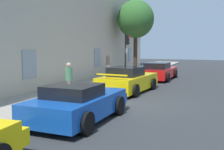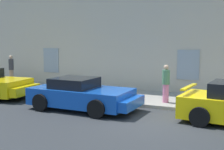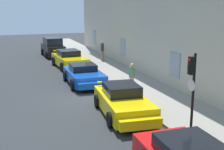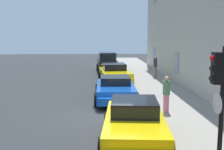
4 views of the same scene
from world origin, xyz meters
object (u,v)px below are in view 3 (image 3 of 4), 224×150
Objects in this scene: sportscar_white_middle at (124,103)px; hatchback_parked at (53,48)px; sportscar_yellow_flank at (85,76)px; traffic_light at (192,81)px; sportscar_red_lead at (70,60)px; pedestrian_strolling at (132,77)px; pedestrian_bystander at (102,50)px.

hatchback_parked is at bearing -179.03° from sportscar_white_middle.
traffic_light reaches higher than sportscar_yellow_flank.
pedestrian_strolling reaches higher than sportscar_red_lead.
pedestrian_strolling is 0.93× the size of pedestrian_bystander.
sportscar_red_lead is 1.22× the size of hatchback_parked.
pedestrian_bystander is at bearing 37.48° from hatchback_parked.
pedestrian_bystander is (-7.32, 3.65, 0.47)m from sportscar_yellow_flank.
traffic_light is at bearing -7.01° from pedestrian_bystander.
pedestrian_strolling is at bearing 36.65° from sportscar_yellow_flank.
sportscar_yellow_flank is 2.56× the size of pedestrian_bystander.
hatchback_parked reaches higher than sportscar_red_lead.
sportscar_red_lead is 1.02× the size of sportscar_white_middle.
sportscar_white_middle is at bearing -28.72° from pedestrian_strolling.
hatchback_parked is (-6.39, -0.39, 0.22)m from sportscar_red_lead.
traffic_light reaches higher than pedestrian_strolling.
traffic_light is 6.94m from pedestrian_strolling.
traffic_light is at bearing 4.60° from sportscar_red_lead.
sportscar_yellow_flank is at bearing -170.77° from traffic_light.
hatchback_parked is at bearing -171.73° from pedestrian_strolling.
sportscar_yellow_flank is 2.75× the size of pedestrian_strolling.
pedestrian_strolling is at bearing 11.74° from sportscar_red_lead.
pedestrian_bystander is at bearing 165.95° from sportscar_white_middle.
traffic_light is 1.99× the size of pedestrian_strolling.
sportscar_yellow_flank is 1.12× the size of hatchback_parked.
pedestrian_bystander reaches higher than sportscar_red_lead.
pedestrian_bystander is (4.84, 3.71, 0.21)m from hatchback_parked.
sportscar_white_middle is 2.97× the size of pedestrian_strolling.
sportscar_red_lead is at bearing -64.96° from pedestrian_bystander.
sportscar_white_middle is 1.49× the size of traffic_light.
sportscar_white_middle is at bearing 0.97° from hatchback_parked.
sportscar_red_lead is at bearing -168.26° from pedestrian_strolling.
hatchback_parked is (-18.42, -0.31, 0.24)m from sportscar_white_middle.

